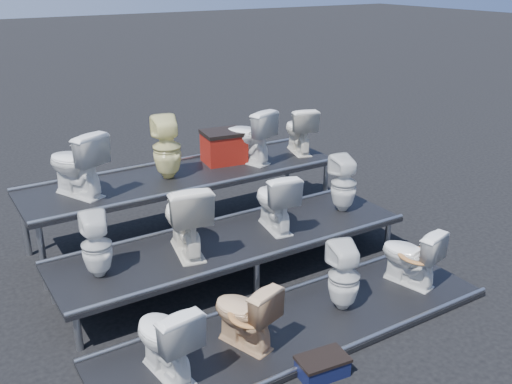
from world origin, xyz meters
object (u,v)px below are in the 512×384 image
toilet_7 (344,184)px  toilet_9 (167,148)px  toilet_0 (165,338)px  toilet_1 (244,313)px  toilet_11 (299,130)px  red_crate (224,148)px  toilet_4 (97,245)px  step_stool (322,368)px  toilet_5 (185,217)px  toilet_3 (410,255)px  toilet_10 (248,136)px  toilet_2 (344,277)px  toilet_6 (275,200)px  toilet_8 (76,163)px

toilet_7 → toilet_9: bearing=-27.3°
toilet_0 → toilet_1: toilet_0 is taller
toilet_11 → red_crate: bearing=7.7°
toilet_4 → step_stool: 2.50m
toilet_5 → toilet_9: 1.41m
toilet_0 → toilet_1: size_ratio=1.09×
toilet_0 → toilet_7: toilet_7 is taller
toilet_0 → red_crate: 3.55m
toilet_11 → red_crate: size_ratio=1.24×
toilet_3 → toilet_7: (0.10, 1.30, 0.42)m
red_crate → toilet_10: bearing=-23.3°
toilet_2 → red_crate: red_crate is taller
toilet_4 → red_crate: (2.27, 1.47, 0.26)m
toilet_11 → toilet_1: bearing=62.7°
toilet_7 → toilet_2: bearing=58.8°
toilet_4 → toilet_11: toilet_11 is taller
toilet_2 → toilet_9: toilet_9 is taller
toilet_0 → toilet_7: bearing=-163.6°
step_stool → toilet_7: bearing=53.3°
toilet_1 → toilet_4: toilet_4 is taller
toilet_7 → toilet_10: toilet_10 is taller
toilet_2 → toilet_1: bearing=15.8°
toilet_3 → toilet_11: toilet_11 is taller
toilet_0 → toilet_4: 1.36m
toilet_2 → toilet_6: size_ratio=1.01×
toilet_3 → toilet_7: 1.37m
toilet_6 → toilet_10: bearing=-98.0°
toilet_3 → toilet_4: bearing=-36.9°
toilet_11 → toilet_10: bearing=16.3°
toilet_0 → toilet_2: size_ratio=1.00×
toilet_3 → step_stool: 1.91m
toilet_2 → step_stool: 1.11m
toilet_5 → toilet_8: (-0.78, 1.30, 0.38)m
toilet_0 → red_crate: bearing=-134.0°
toilet_4 → toilet_7: bearing=-170.2°
toilet_8 → step_stool: toilet_8 is taller
toilet_6 → toilet_8: size_ratio=0.91×
toilet_1 → toilet_4: size_ratio=1.00×
toilet_2 → toilet_11: (1.28, 2.60, 0.77)m
toilet_4 → step_stool: size_ratio=1.56×
toilet_4 → toilet_9: toilet_9 is taller
toilet_1 → toilet_2: (1.20, 0.00, 0.03)m
toilet_3 → step_stool: toilet_3 is taller
toilet_5 → toilet_10: (1.58, 1.30, 0.36)m
toilet_3 → toilet_0: bearing=-14.1°
red_crate → toilet_2: bearing=-85.0°
step_stool → toilet_0: bearing=156.4°
toilet_2 → toilet_4: size_ratio=1.08×
toilet_8 → toilet_1: bearing=81.5°
toilet_9 → toilet_0: bearing=77.0°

